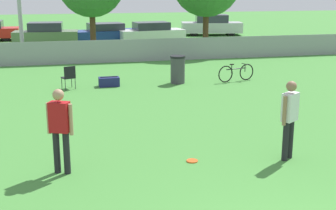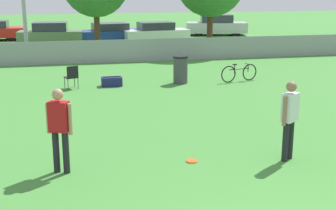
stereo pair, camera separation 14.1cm
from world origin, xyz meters
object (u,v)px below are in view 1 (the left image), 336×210
parked_car_white (151,33)px  parked_car_olive (46,34)px  folding_chair_sideline (69,76)px  parked_car_silver (211,25)px  bicycle_sideline (236,73)px  frisbee_disc (192,161)px  trash_bin (178,69)px  player_receiver_white (290,115)px  parked_car_blue (106,33)px  gear_bag_sideline (109,82)px  player_defender_red (60,125)px

parked_car_white → parked_car_olive: bearing=172.2°
folding_chair_sideline → parked_car_silver: parked_car_silver is taller
parked_car_silver → bicycle_sideline: bearing=-93.7°
folding_chair_sideline → bicycle_sideline: size_ratio=0.53×
frisbee_disc → trash_bin: (1.76, 8.05, 0.52)m
player_receiver_white → parked_car_olive: (-5.33, 21.65, -0.31)m
frisbee_disc → parked_car_blue: bearing=88.8°
folding_chair_sideline → parked_car_blue: 14.16m
parked_car_olive → parked_car_silver: bearing=21.4°
player_receiver_white → folding_chair_sideline: player_receiver_white is taller
folding_chair_sideline → bicycle_sideline: folding_chair_sideline is taller
player_receiver_white → gear_bag_sideline: bearing=74.2°
trash_bin → parked_car_blue: 13.80m
player_defender_red → parked_car_silver: size_ratio=0.36×
frisbee_disc → trash_bin: bearing=77.7°
folding_chair_sideline → parked_car_white: 14.45m
bicycle_sideline → player_defender_red: bearing=-144.2°
bicycle_sideline → gear_bag_sideline: 4.94m
player_defender_red → parked_car_white: bearing=99.2°
player_defender_red → parked_car_olive: size_ratio=0.42×
bicycle_sideline → parked_car_silver: parked_car_silver is taller
bicycle_sideline → player_receiver_white: bearing=-117.6°
player_receiver_white → player_defender_red: bearing=141.4°
frisbee_disc → player_receiver_white: bearing=-9.1°
player_receiver_white → parked_car_silver: bearing=40.3°
bicycle_sideline → parked_car_olive: 15.34m
parked_car_olive → frisbee_disc: bearing=-76.7°
frisbee_disc → parked_car_white: parked_car_white is taller
trash_bin → parked_car_white: size_ratio=0.24×
frisbee_disc → bicycle_sideline: bearing=62.7°
parked_car_olive → parked_car_silver: size_ratio=0.85×
frisbee_disc → parked_car_olive: 21.59m
frisbee_disc → parked_car_white: bearing=81.0°
player_defender_red → folding_chair_sideline: size_ratio=2.02×
player_receiver_white → frisbee_disc: player_receiver_white is taller
parked_car_olive → trash_bin: bearing=-64.6°
player_defender_red → folding_chair_sideline: bearing=112.4°
player_receiver_white → trash_bin: player_receiver_white is taller
parked_car_olive → parked_car_blue: size_ratio=0.92×
bicycle_sideline → gear_bag_sideline: (-4.93, 0.21, -0.17)m
player_defender_red → parked_car_white: (6.05, 21.21, -0.34)m
player_receiver_white → folding_chair_sideline: size_ratio=2.02×
folding_chair_sideline → trash_bin: bearing=163.8°
folding_chair_sideline → gear_bag_sideline: bearing=168.6°
player_defender_red → bicycle_sideline: size_ratio=1.07×
parked_car_blue → parked_car_silver: 8.90m
parked_car_blue → trash_bin: bearing=-93.8°
folding_chair_sideline → parked_car_olive: 13.45m
player_receiver_white → parked_car_olive: 22.30m
parked_car_silver → frisbee_disc: bearing=-97.6°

